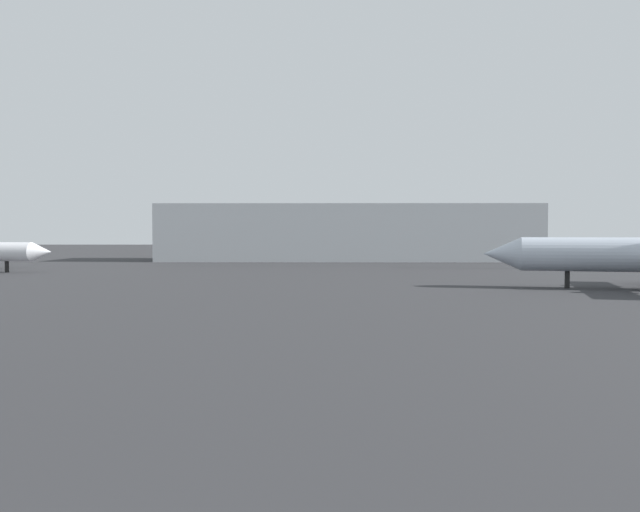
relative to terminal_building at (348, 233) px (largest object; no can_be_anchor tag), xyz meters
The scene contains 1 object.
terminal_building is the anchor object (origin of this frame).
Camera 1 is at (3.54, -7.57, 5.34)m, focal length 37.55 mm.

